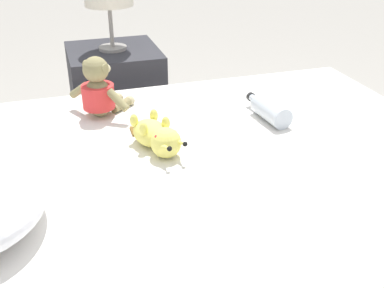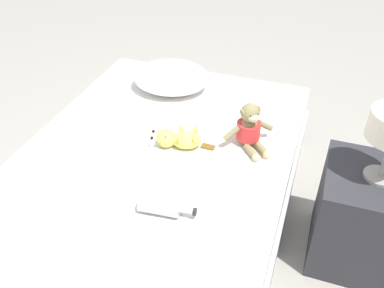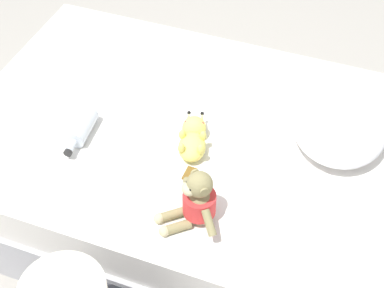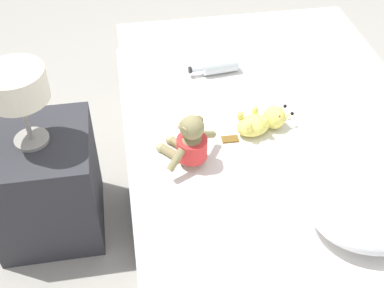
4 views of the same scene
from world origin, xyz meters
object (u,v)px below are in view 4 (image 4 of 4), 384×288
at_px(glass_bottle, 218,66).
at_px(nightstand, 46,185).
at_px(bed, 270,151).
at_px(plush_monkey, 190,143).
at_px(bedside_lamp, 16,88).
at_px(pillow, 375,207).
at_px(plush_yellow_creature, 262,121).

bearing_deg(glass_bottle, nightstand, 27.71).
bearing_deg(bed, plush_monkey, 28.37).
height_order(bed, bedside_lamp, bedside_lamp).
relative_size(bed, nightstand, 3.64).
xyz_separation_m(bed, glass_bottle, (0.19, -0.37, 0.27)).
xyz_separation_m(pillow, glass_bottle, (0.35, -1.00, -0.04)).
bearing_deg(glass_bottle, bed, 117.30).
bearing_deg(nightstand, bed, -175.31).
bearing_deg(glass_bottle, bedside_lamp, 27.71).
bearing_deg(pillow, plush_yellow_creature, -65.10).
height_order(bed, pillow, pillow).
distance_m(nightstand, bedside_lamp, 0.53).
height_order(bed, glass_bottle, glass_bottle).
bearing_deg(plush_monkey, bedside_lamp, -13.12).
bearing_deg(glass_bottle, plush_monkey, 68.19).
distance_m(pillow, plush_yellow_creature, 0.60).
relative_size(pillow, plush_yellow_creature, 1.62).
height_order(pillow, glass_bottle, pillow).
xyz_separation_m(bed, plush_monkey, (0.43, 0.23, 0.33)).
height_order(bed, nightstand, nightstand).
distance_m(plush_monkey, bedside_lamp, 0.68).
bearing_deg(pillow, plush_monkey, -34.68).
relative_size(pillow, bedside_lamp, 1.55).
distance_m(pillow, bedside_lamp, 1.35).
xyz_separation_m(glass_bottle, bedside_lamp, (0.86, 0.45, 0.30)).
height_order(nightstand, bedside_lamp, bedside_lamp).
distance_m(pillow, plush_monkey, 0.72).
xyz_separation_m(pillow, nightstand, (1.21, -0.55, -0.27)).
bearing_deg(bedside_lamp, plush_monkey, 166.88).
height_order(plush_yellow_creature, bedside_lamp, bedside_lamp).
xyz_separation_m(plush_monkey, nightstand, (0.62, -0.14, -0.29)).
height_order(pillow, nightstand, pillow).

